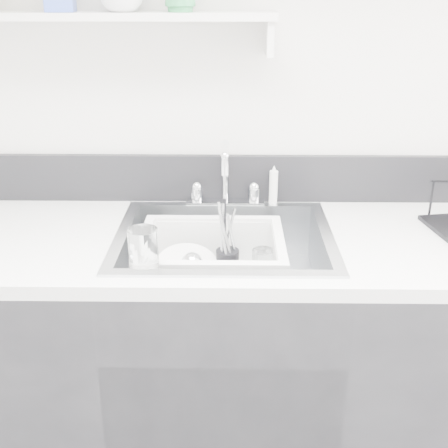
{
  "coord_description": "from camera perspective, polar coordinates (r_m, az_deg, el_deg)",
  "views": [
    {
      "loc": [
        0.02,
        -0.32,
        1.6
      ],
      "look_at": [
        0.0,
        1.14,
        0.98
      ],
      "focal_mm": 45.0,
      "sensor_mm": 36.0,
      "label": 1
    }
  ],
  "objects": [
    {
      "name": "counter_run",
      "position": [
        1.89,
        0.02,
        -14.02
      ],
      "size": [
        3.2,
        0.62,
        0.92
      ],
      "color": "black",
      "rests_on": "ground"
    },
    {
      "name": "backsplash",
      "position": [
        1.91,
        0.15,
        4.66
      ],
      "size": [
        3.2,
        0.02,
        0.16
      ],
      "primitive_type": "cube",
      "color": "black",
      "rests_on": "counter_run"
    },
    {
      "name": "sink",
      "position": [
        1.7,
        0.02,
        -4.0
      ],
      "size": [
        0.64,
        0.52,
        0.2
      ],
      "primitive_type": null,
      "color": "silver",
      "rests_on": "counter_run"
    },
    {
      "name": "faucet",
      "position": [
        1.86,
        0.13,
        3.58
      ],
      "size": [
        0.26,
        0.18,
        0.23
      ],
      "color": "silver",
      "rests_on": "counter_run"
    },
    {
      "name": "side_sprayer",
      "position": [
        1.87,
        5.05,
        3.92
      ],
      "size": [
        0.03,
        0.03,
        0.14
      ],
      "primitive_type": "cylinder",
      "color": "white",
      "rests_on": "counter_run"
    },
    {
      "name": "wall_shelf",
      "position": [
        1.78,
        -11.91,
        19.72
      ],
      "size": [
        1.0,
        0.16,
        0.12
      ],
      "color": "silver",
      "rests_on": "room_shell"
    },
    {
      "name": "wash_tub",
      "position": [
        1.69,
        -1.26,
        -3.95
      ],
      "size": [
        0.46,
        0.39,
        0.17
      ],
      "primitive_type": null,
      "rotation": [
        0.0,
        0.0,
        0.09
      ],
      "color": "white",
      "rests_on": "sink"
    },
    {
      "name": "plate_stack",
      "position": [
        1.71,
        -3.48,
        -5.19
      ],
      "size": [
        0.23,
        0.23,
        0.09
      ],
      "rotation": [
        0.0,
        0.0,
        -0.07
      ],
      "color": "white",
      "rests_on": "wash_tub"
    },
    {
      "name": "utensil_cup",
      "position": [
        1.73,
        0.34,
        -3.75
      ],
      "size": [
        0.07,
        0.07,
        0.24
      ],
      "rotation": [
        0.0,
        0.0,
        0.27
      ],
      "color": "black",
      "rests_on": "wash_tub"
    },
    {
      "name": "ladle",
      "position": [
        1.68,
        -1.9,
        -5.36
      ],
      "size": [
        0.24,
        0.26,
        0.08
      ],
      "primitive_type": null,
      "rotation": [
        0.0,
        0.0,
        -0.87
      ],
      "color": "silver",
      "rests_on": "wash_tub"
    },
    {
      "name": "tumbler_in_tub",
      "position": [
        1.72,
        3.97,
        -4.13
      ],
      "size": [
        0.09,
        0.09,
        0.1
      ],
      "primitive_type": "cylinder",
      "rotation": [
        0.0,
        0.0,
        0.41
      ],
      "color": "white",
      "rests_on": "wash_tub"
    },
    {
      "name": "tumbler_counter",
      "position": [
        1.47,
        -8.19,
        -2.5
      ],
      "size": [
        0.09,
        0.09,
        0.11
      ],
      "primitive_type": "cylinder",
      "rotation": [
        0.0,
        0.0,
        -0.16
      ],
      "color": "white",
      "rests_on": "counter_run"
    },
    {
      "name": "bowl_small",
      "position": [
        1.67,
        3.17,
        -6.32
      ],
      "size": [
        0.15,
        0.15,
        0.04
      ],
      "primitive_type": "imported",
      "rotation": [
        0.0,
        0.0,
        -0.4
      ],
      "color": "white",
      "rests_on": "wash_tub"
    }
  ]
}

